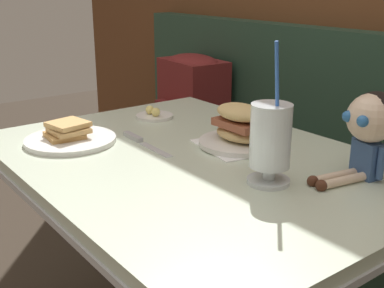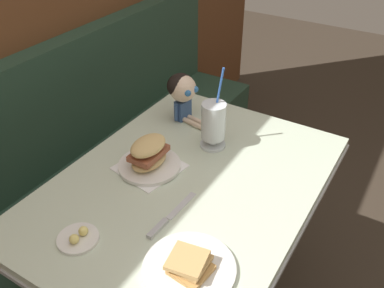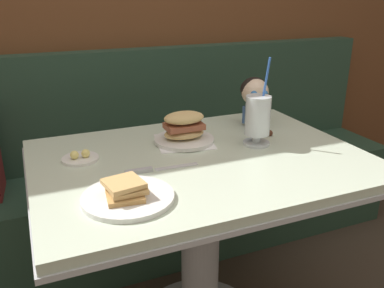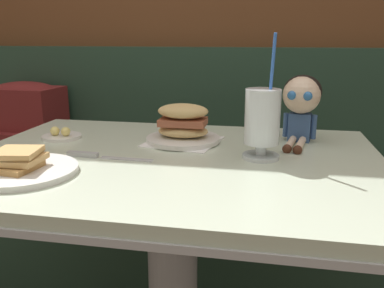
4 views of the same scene
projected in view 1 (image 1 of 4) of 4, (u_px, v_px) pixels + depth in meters
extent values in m
cube|color=#233D2D|center=(327.00, 260.00, 1.78)|extent=(2.60, 0.48, 0.45)
cube|color=#233D2D|center=(374.00, 115.00, 1.73)|extent=(2.60, 0.10, 0.55)
cube|color=beige|center=(195.00, 163.00, 1.28)|extent=(1.10, 0.80, 0.03)
cube|color=#B7BABF|center=(195.00, 171.00, 1.29)|extent=(1.11, 0.81, 0.02)
cylinder|color=#A5A8AD|center=(194.00, 284.00, 1.40)|extent=(0.14, 0.14, 0.65)
cylinder|color=white|center=(71.00, 140.00, 1.39)|extent=(0.25, 0.25, 0.01)
cube|color=tan|center=(65.00, 135.00, 1.39)|extent=(0.10, 0.10, 0.01)
cube|color=tan|center=(69.00, 130.00, 1.38)|extent=(0.10, 0.10, 0.01)
cube|color=tan|center=(68.00, 124.00, 1.38)|extent=(0.11, 0.11, 0.01)
cylinder|color=silver|center=(268.00, 181.00, 1.12)|extent=(0.10, 0.10, 0.01)
cylinder|color=silver|center=(269.00, 172.00, 1.11)|extent=(0.03, 0.03, 0.03)
cylinder|color=silver|center=(271.00, 136.00, 1.08)|extent=(0.09, 0.09, 0.14)
cylinder|color=brown|center=(270.00, 140.00, 1.09)|extent=(0.08, 0.08, 0.12)
cylinder|color=blue|center=(277.00, 94.00, 1.04)|extent=(0.02, 0.04, 0.22)
cube|color=white|center=(240.00, 145.00, 1.36)|extent=(0.23, 0.23, 0.00)
cylinder|color=white|center=(240.00, 143.00, 1.36)|extent=(0.22, 0.22, 0.01)
ellipsoid|color=tan|center=(240.00, 134.00, 1.35)|extent=(0.15, 0.10, 0.04)
cube|color=#995138|center=(240.00, 124.00, 1.34)|extent=(0.14, 0.09, 0.02)
ellipsoid|color=tan|center=(241.00, 112.00, 1.33)|extent=(0.15, 0.10, 0.04)
cylinder|color=white|center=(155.00, 116.00, 1.64)|extent=(0.12, 0.12, 0.01)
sphere|color=#F4E07A|center=(150.00, 110.00, 1.64)|extent=(0.03, 0.03, 0.03)
sphere|color=#F4E07A|center=(156.00, 112.00, 1.61)|extent=(0.03, 0.03, 0.03)
cube|color=silver|center=(156.00, 150.00, 1.33)|extent=(0.14, 0.02, 0.00)
cube|color=#B2B5BA|center=(133.00, 137.00, 1.42)|extent=(0.09, 0.02, 0.01)
cube|color=#385689|center=(367.00, 159.00, 1.14)|extent=(0.07, 0.05, 0.08)
sphere|color=beige|center=(372.00, 118.00, 1.11)|extent=(0.11, 0.11, 0.11)
ellipsoid|color=black|center=(376.00, 114.00, 1.11)|extent=(0.13, 0.12, 0.10)
sphere|color=#2D6BB2|center=(348.00, 116.00, 1.11)|extent=(0.03, 0.03, 0.03)
sphere|color=#2D6BB2|center=(363.00, 121.00, 1.07)|extent=(0.03, 0.03, 0.03)
cylinder|color=beige|center=(334.00, 177.00, 1.13)|extent=(0.04, 0.12, 0.02)
cylinder|color=beige|center=(343.00, 181.00, 1.10)|extent=(0.04, 0.12, 0.02)
sphere|color=#4C2819|center=(313.00, 181.00, 1.10)|extent=(0.03, 0.03, 0.03)
sphere|color=#4C2819|center=(321.00, 186.00, 1.08)|extent=(0.03, 0.03, 0.03)
cylinder|color=#385689|center=(354.00, 152.00, 1.17)|extent=(0.02, 0.02, 0.07)
cylinder|color=#385689|center=(381.00, 163.00, 1.10)|extent=(0.02, 0.02, 0.07)
cube|color=maroon|center=(193.00, 102.00, 2.27)|extent=(0.31, 0.22, 0.38)
cube|color=maroon|center=(172.00, 123.00, 2.22)|extent=(0.21, 0.06, 0.17)
ellipsoid|color=maroon|center=(193.00, 62.00, 2.21)|extent=(0.30, 0.21, 0.07)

